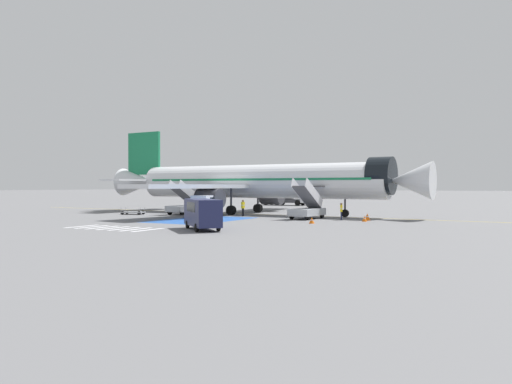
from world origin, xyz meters
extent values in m
plane|color=slate|center=(0.00, 0.00, 0.00)|extent=(600.00, 600.00, 0.00)
cube|color=gold|center=(1.57, 0.40, 0.00)|extent=(75.90, 2.17, 0.01)
cube|color=#2856A8|center=(1.57, -10.88, 0.00)|extent=(6.90, 11.52, 0.01)
cube|color=silver|center=(-2.63, -22.34, 0.00)|extent=(0.44, 3.60, 0.01)
cube|color=silver|center=(-1.43, -22.34, 0.00)|extent=(0.44, 3.60, 0.01)
cube|color=silver|center=(-0.23, -22.34, 0.00)|extent=(0.44, 3.60, 0.01)
cube|color=silver|center=(0.97, -22.34, 0.00)|extent=(0.44, 3.60, 0.01)
cube|color=silver|center=(2.17, -22.34, 0.00)|extent=(0.44, 3.60, 0.01)
cube|color=silver|center=(3.37, -22.34, 0.00)|extent=(0.44, 3.60, 0.01)
cube|color=silver|center=(4.57, -22.34, 0.00)|extent=(0.44, 3.60, 0.01)
cylinder|color=silver|center=(1.57, 0.40, 3.94)|extent=(32.02, 4.81, 3.98)
cone|color=silver|center=(19.71, -0.08, 3.94)|extent=(4.48, 4.01, 3.90)
cone|color=silver|center=(-17.37, 0.89, 3.94)|extent=(6.07, 3.98, 3.82)
cylinder|color=black|center=(16.73, 0.00, 4.44)|extent=(2.49, 4.08, 4.02)
cube|color=#197A4C|center=(1.57, 0.40, 4.14)|extent=(29.47, 4.82, 0.24)
cube|color=silver|center=(-1.40, 8.84, 3.34)|extent=(6.55, 16.37, 0.44)
cylinder|color=#38383D|center=(0.00, 7.53, 2.00)|extent=(2.91, 2.27, 2.20)
cube|color=silver|center=(-1.84, -7.88, 3.34)|extent=(7.34, 16.50, 0.44)
cylinder|color=#38383D|center=(-0.37, -6.64, 2.00)|extent=(2.91, 2.27, 2.20)
cube|color=#197A4C|center=(-16.48, 0.87, 7.85)|extent=(5.58, 0.50, 5.83)
cube|color=silver|center=(-15.78, 4.63, 4.14)|extent=(3.75, 6.46, 0.24)
cube|color=silver|center=(-15.98, -2.93, 4.14)|extent=(3.75, 6.46, 0.24)
cylinder|color=#38383D|center=(12.74, 0.11, 1.98)|extent=(0.20, 0.20, 3.12)
cylinder|color=black|center=(12.74, 0.11, 0.42)|extent=(0.85, 0.30, 0.84)
cylinder|color=#38383D|center=(0.05, 3.53, 1.95)|extent=(0.24, 0.24, 2.79)
cylinder|color=black|center=(0.05, 3.53, 0.55)|extent=(1.12, 0.63, 1.10)
cylinder|color=#38383D|center=(-0.11, -2.65, 1.95)|extent=(0.24, 0.24, 2.79)
cylinder|color=black|center=(-0.11, -2.65, 0.55)|extent=(1.12, 0.63, 1.10)
cube|color=#ADB2BA|center=(10.23, -4.42, 0.70)|extent=(2.32, 4.86, 0.70)
cylinder|color=black|center=(9.33, -2.72, 0.35)|extent=(0.24, 0.71, 0.70)
cylinder|color=black|center=(11.20, -2.77, 0.35)|extent=(0.24, 0.71, 0.70)
cylinder|color=black|center=(9.25, -6.08, 0.35)|extent=(0.24, 0.71, 0.70)
cylinder|color=black|center=(11.12, -6.12, 0.35)|extent=(0.24, 0.71, 0.70)
cube|color=#4C4C51|center=(10.23, -4.42, 2.20)|extent=(1.54, 4.19, 2.43)
cube|color=#4C4C51|center=(10.28, -2.14, 3.34)|extent=(1.68, 1.14, 0.12)
cube|color=silver|center=(9.46, -4.40, 2.67)|extent=(0.18, 4.55, 3.12)
cube|color=silver|center=(10.99, -4.44, 2.67)|extent=(0.18, 4.55, 3.12)
cube|color=#ADB2BA|center=(-5.73, -4.01, 0.70)|extent=(2.32, 4.86, 0.70)
cylinder|color=black|center=(-6.62, -2.30, 0.35)|extent=(0.24, 0.71, 0.70)
cylinder|color=black|center=(-4.75, -2.35, 0.35)|extent=(0.24, 0.71, 0.70)
cylinder|color=black|center=(-6.71, -5.66, 0.35)|extent=(0.24, 0.71, 0.70)
cylinder|color=black|center=(-4.84, -5.71, 0.35)|extent=(0.24, 0.71, 0.70)
cube|color=#4C4C51|center=(-5.73, -4.01, 2.14)|extent=(1.54, 4.19, 2.32)
cube|color=#4C4C51|center=(-5.67, -1.73, 3.23)|extent=(1.68, 1.14, 0.12)
cube|color=silver|center=(-6.50, -3.99, 2.62)|extent=(0.18, 4.53, 3.02)
cube|color=silver|center=(-4.96, -4.03, 2.62)|extent=(0.18, 4.53, 3.02)
cube|color=#38383D|center=(-7.67, 26.27, 0.78)|extent=(7.76, 2.81, 0.60)
cube|color=silver|center=(-3.93, 26.43, 1.28)|extent=(1.80, 2.44, 1.60)
cube|color=black|center=(-3.08, 26.46, 1.60)|extent=(0.12, 2.00, 0.70)
cylinder|color=#B7BCC4|center=(-8.01, 26.26, 2.19)|extent=(5.37, 2.43, 2.22)
cylinder|color=gold|center=(-8.01, 26.26, 2.19)|extent=(0.44, 2.28, 2.26)
cylinder|color=black|center=(-4.32, 27.60, 0.48)|extent=(0.97, 0.32, 0.96)
cylinder|color=black|center=(-4.22, 25.23, 0.48)|extent=(0.97, 0.32, 0.96)
cylinder|color=black|center=(-8.15, 27.44, 0.48)|extent=(0.97, 0.32, 0.96)
cylinder|color=black|center=(-8.05, 25.07, 0.48)|extent=(0.97, 0.32, 0.96)
cylinder|color=black|center=(-10.28, 27.36, 0.48)|extent=(0.97, 0.32, 0.96)
cylinder|color=black|center=(-10.18, 24.98, 0.48)|extent=(0.97, 0.32, 0.96)
cube|color=silver|center=(-0.09, -7.58, 1.36)|extent=(2.57, 4.75, 2.08)
cube|color=black|center=(-0.09, -7.58, 1.81)|extent=(2.22, 2.76, 0.75)
cylinder|color=black|center=(0.97, -8.80, 0.32)|extent=(0.32, 0.67, 0.64)
cylinder|color=black|center=(-0.62, -9.10, 0.32)|extent=(0.32, 0.67, 0.64)
cylinder|color=black|center=(0.45, -6.06, 0.32)|extent=(0.32, 0.67, 0.64)
cylinder|color=black|center=(-1.14, -6.36, 0.32)|extent=(0.32, 0.67, 0.64)
cube|color=#1E234C|center=(8.16, -20.13, 1.35)|extent=(5.13, 4.83, 2.05)
cube|color=black|center=(8.16, -20.13, 1.80)|extent=(3.38, 3.29, 0.74)
cylinder|color=black|center=(9.93, -20.58, 0.32)|extent=(0.61, 0.57, 0.64)
cylinder|color=black|center=(8.82, -21.83, 0.32)|extent=(0.61, 0.57, 0.64)
cylinder|color=black|center=(7.49, -18.43, 0.32)|extent=(0.61, 0.57, 0.64)
cylinder|color=black|center=(6.39, -19.69, 0.32)|extent=(0.61, 0.57, 0.64)
cube|color=gray|center=(-10.98, -7.25, 0.26)|extent=(2.95, 2.29, 0.12)
cylinder|color=black|center=(-11.74, -8.20, 0.20)|extent=(0.41, 0.23, 0.40)
cylinder|color=black|center=(-12.17, -7.00, 0.20)|extent=(0.41, 0.23, 0.40)
cylinder|color=black|center=(-9.78, -7.50, 0.20)|extent=(0.41, 0.23, 0.40)
cylinder|color=black|center=(-10.21, -6.30, 0.20)|extent=(0.41, 0.23, 0.40)
cylinder|color=gray|center=(-11.87, -8.30, 0.59)|extent=(0.05, 0.05, 0.55)
cylinder|color=gray|center=(-12.33, -7.00, 0.59)|extent=(0.05, 0.05, 0.55)
cylinder|color=gray|center=(-9.62, -7.50, 0.59)|extent=(0.05, 0.05, 0.55)
cylinder|color=gray|center=(-10.08, -6.20, 0.59)|extent=(0.05, 0.05, 0.55)
cylinder|color=#191E38|center=(14.01, -4.72, 0.42)|extent=(0.14, 0.14, 0.84)
cylinder|color=#191E38|center=(13.95, -4.55, 0.42)|extent=(0.14, 0.14, 0.84)
cube|color=yellow|center=(13.98, -4.64, 1.17)|extent=(0.34, 0.47, 0.66)
cube|color=silver|center=(13.98, -4.64, 1.17)|extent=(0.35, 0.48, 0.06)
sphere|color=brown|center=(13.98, -4.64, 1.61)|extent=(0.23, 0.23, 0.23)
cylinder|color=black|center=(2.32, -3.97, 0.45)|extent=(0.14, 0.14, 0.89)
cylinder|color=black|center=(2.31, -4.14, 0.45)|extent=(0.14, 0.14, 0.89)
cube|color=yellow|center=(2.31, -4.05, 1.24)|extent=(0.26, 0.44, 0.71)
cube|color=silver|center=(2.31, -4.05, 1.24)|extent=(0.27, 0.45, 0.06)
sphere|color=brown|center=(2.31, -4.05, 1.72)|extent=(0.24, 0.24, 0.24)
cone|color=orange|center=(16.35, -3.78, 0.35)|extent=(0.63, 0.63, 0.69)
cylinder|color=white|center=(16.35, -3.78, 0.38)|extent=(0.34, 0.34, 0.08)
cone|color=orange|center=(16.52, -5.29, 0.27)|extent=(0.48, 0.48, 0.54)
cylinder|color=white|center=(16.52, -5.29, 0.30)|extent=(0.27, 0.27, 0.06)
cone|color=orange|center=(13.06, -10.00, 0.29)|extent=(0.51, 0.51, 0.57)
cylinder|color=white|center=(13.06, -10.00, 0.31)|extent=(0.28, 0.28, 0.07)
camera|label=1|loc=(30.52, -51.86, 3.44)|focal=35.00mm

